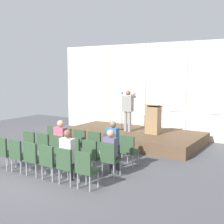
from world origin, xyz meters
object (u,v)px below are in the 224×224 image
chair_r0_c0 (55,138)px  chair_r2_c1 (18,154)px  chair_r1_c5 (110,157)px  chair_r0_c3 (96,144)px  chair_r2_c5 (86,168)px  chair_r1_c0 (32,144)px  chair_r1_c2 (60,148)px  chair_r1_c3 (75,151)px  chair_r1_c4 (92,154)px  chair_r1_c1 (46,146)px  chair_r0_c5 (129,149)px  audience_r0_c4 (114,140)px  speaker (128,108)px  chair_r0_c1 (68,140)px  audience_r2_c4 (69,154)px  chair_r2_c0 (5,151)px  chair_r2_c2 (33,157)px  lectern (153,120)px  chair_r0_c2 (82,142)px  chair_r0_c4 (112,146)px  chair_r2_c3 (50,160)px  chair_r2_c4 (67,164)px  mic_stand (122,121)px  audience_r1_c2 (62,140)px  audience_r1_c5 (111,150)px

chair_r0_c0 → chair_r2_c1: 2.20m
chair_r1_c5 → chair_r2_c1: bearing=-155.7°
chair_r0_c3 → chair_r2_c5: same height
chair_r1_c0 → chair_r1_c2: 1.18m
chair_r1_c3 → chair_r1_c2: bearing=180.0°
chair_r1_c4 → chair_r1_c1: bearing=180.0°
chair_r0_c0 → chair_r0_c3: 1.76m
chair_r0_c3 → chair_r0_c5: size_ratio=1.00×
audience_r0_c4 → speaker: bearing=110.4°
speaker → chair_r0_c5: speaker is taller
speaker → chair_r0_c0: speaker is taller
chair_r0_c1 → audience_r2_c4: (1.76, -2.05, 0.23)m
audience_r2_c4 → chair_r2_c0: bearing=-178.1°
chair_r0_c0 → chair_r0_c5: same height
chair_r2_c2 → lectern: bearing=76.3°
chair_r0_c1 → chair_r1_c3: (1.18, -1.06, 0.00)m
chair_r0_c2 → chair_r2_c1: size_ratio=1.00×
chair_r1_c3 → chair_r0_c4: bearing=61.0°
chair_r1_c0 → chair_r1_c4: 2.35m
chair_r2_c5 → chair_r1_c5: bearing=90.0°
chair_r1_c0 → lectern: bearing=58.8°
chair_r0_c3 → chair_r0_c4: size_ratio=1.00×
lectern → chair_r1_c1: 4.38m
chair_r0_c0 → chair_r2_c3: bearing=-50.3°
chair_r1_c1 → chair_r2_c0: bearing=-119.0°
lectern → chair_r0_c0: size_ratio=1.23×
chair_r0_c0 → chair_r1_c3: same height
chair_r0_c4 → chair_r2_c4: 2.12m
speaker → chair_r2_c0: size_ratio=1.76×
speaker → chair_r2_c4: bearing=-78.4°
mic_stand → chair_r1_c1: (-0.34, -4.11, -0.24)m
chair_r1_c3 → chair_r1_c1: bearing=180.0°
chair_r0_c3 → audience_r2_c4: (0.59, -2.05, 0.23)m
chair_r2_c2 → chair_r1_c0: bearing=137.9°
chair_r2_c3 → audience_r2_c4: size_ratio=0.68×
audience_r1_c2 → chair_r2_c4: (1.18, -1.14, -0.23)m
lectern → chair_r2_c2: size_ratio=1.23×
audience_r1_c5 → chair_r2_c5: (0.00, -1.15, -0.18)m
chair_r2_c1 → audience_r1_c2: bearing=62.7°
lectern → chair_r2_c4: lectern is taller
chair_r2_c4 → chair_r0_c3: bearing=105.5°
chair_r0_c2 → chair_r2_c2: (0.00, -2.12, 0.00)m
speaker → chair_r2_c2: size_ratio=1.76×
chair_r0_c3 → chair_r2_c5: 2.43m
chair_r0_c2 → audience_r1_c5: 2.02m
chair_r0_c4 → chair_r1_c4: 1.06m
chair_r0_c3 → chair_r1_c0: size_ratio=1.00×
chair_r0_c3 → chair_r2_c3: same height
audience_r1_c5 → chair_r2_c4: 1.30m
chair_r1_c0 → chair_r0_c4: bearing=24.3°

